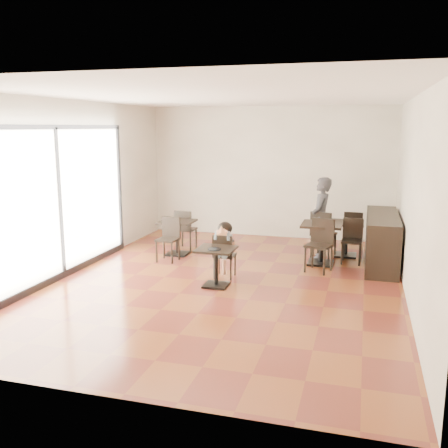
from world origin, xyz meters
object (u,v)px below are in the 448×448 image
(chair_mid_b, at_px, (319,246))
(chair_left_a, at_px, (186,229))
(adult_patron, at_px, (321,218))
(cafe_table_mid, at_px, (321,244))
(chair_mid_a, at_px, (324,234))
(cafe_table_back, at_px, (346,239))
(chair_back_b, at_px, (352,242))
(child_table, at_px, (216,267))
(child, at_px, (225,250))
(chair_left_b, at_px, (168,240))
(child_chair, at_px, (225,256))
(chair_back_a, at_px, (353,231))
(cafe_table_left, at_px, (177,238))

(chair_mid_b, bearing_deg, chair_left_a, 177.52)
(adult_patron, bearing_deg, cafe_table_mid, 10.46)
(chair_mid_b, relative_size, chair_left_a, 1.12)
(chair_mid_a, relative_size, chair_mid_b, 1.00)
(cafe_table_back, distance_m, chair_left_a, 3.50)
(chair_left_a, xyz_separation_m, chair_back_b, (3.61, -0.24, 0.00))
(chair_mid_b, bearing_deg, child_table, -123.11)
(chair_mid_b, bearing_deg, chair_back_b, 69.38)
(child, height_order, chair_left_b, child)
(chair_left_b, bearing_deg, child_chair, -24.76)
(cafe_table_back, bearing_deg, adult_patron, -150.06)
(chair_left_a, bearing_deg, chair_mid_a, -175.27)
(child, height_order, chair_mid_a, child)
(child_table, xyz_separation_m, chair_back_b, (2.19, 2.17, 0.11))
(chair_back_a, bearing_deg, adult_patron, 55.19)
(child_chair, distance_m, chair_back_a, 3.49)
(cafe_table_left, bearing_deg, child_chair, -42.58)
(child_chair, distance_m, chair_mid_b, 1.81)
(child_table, relative_size, chair_left_b, 0.76)
(cafe_table_back, height_order, chair_left_b, chair_left_b)
(child, xyz_separation_m, chair_back_b, (2.19, 1.62, -0.07))
(child, height_order, cafe_table_mid, child)
(child_table, distance_m, cafe_table_left, 2.34)
(cafe_table_left, height_order, chair_left_b, chair_left_b)
(cafe_table_back, distance_m, chair_back_b, 0.57)
(child, bearing_deg, chair_left_b, 151.97)
(cafe_table_mid, bearing_deg, chair_back_b, 21.55)
(cafe_table_back, distance_m, chair_mid_a, 0.53)
(chair_mid_a, xyz_separation_m, chair_mid_b, (0.00, -1.10, 0.00))
(adult_patron, bearing_deg, chair_left_b, -66.93)
(chair_mid_a, height_order, chair_back_a, chair_mid_a)
(chair_left_a, relative_size, chair_back_b, 1.00)
(child, bearing_deg, chair_left_a, 127.45)
(cafe_table_mid, relative_size, chair_back_a, 0.93)
(child_chair, xyz_separation_m, chair_mid_a, (1.61, 1.93, 0.09))
(cafe_table_left, distance_m, chair_mid_b, 3.07)
(child, bearing_deg, chair_mid_a, 50.26)
(child, height_order, chair_mid_b, child)
(cafe_table_mid, distance_m, chair_left_b, 3.10)
(adult_patron, xyz_separation_m, cafe_table_left, (-2.96, -0.56, -0.48))
(adult_patron, relative_size, cafe_table_back, 2.29)
(cafe_table_left, bearing_deg, chair_mid_b, -8.87)
(child_chair, height_order, cafe_table_back, child_chair)
(child_table, height_order, chair_back_a, chair_back_a)
(cafe_table_back, bearing_deg, cafe_table_mid, -120.21)
(child_table, distance_m, chair_left_b, 1.94)
(chair_mid_a, relative_size, chair_back_b, 1.12)
(cafe_table_mid, relative_size, chair_left_b, 0.93)
(cafe_table_mid, height_order, chair_mid_b, chair_mid_b)
(chair_left_b, height_order, chair_back_b, same)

